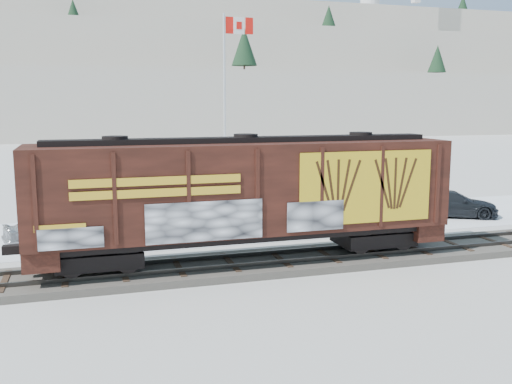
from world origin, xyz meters
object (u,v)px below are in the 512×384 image
object	(u,v)px
flagpole	(227,135)
car_white	(225,215)
car_dark	(451,203)
car_silver	(56,228)
hopper_railcar	(246,192)

from	to	relation	value
flagpole	car_white	world-z (taller)	flagpole
flagpole	car_dark	distance (m)	13.93
car_white	car_silver	bearing A→B (deg)	75.52
flagpole	car_dark	world-z (taller)	flagpole
flagpole	car_silver	xyz separation A→B (m)	(-9.95, -8.02, -3.56)
flagpole	car_white	size ratio (longest dim) A/B	2.46
hopper_railcar	car_silver	size ratio (longest dim) A/B	3.60
hopper_railcar	car_white	size ratio (longest dim) A/B	3.34
hopper_railcar	car_silver	distance (m)	9.67
hopper_railcar	car_dark	size ratio (longest dim) A/B	3.16
flagpole	car_silver	distance (m)	13.26
car_silver	car_white	xyz separation A→B (m)	(7.93, 0.38, 0.03)
flagpole	car_white	bearing A→B (deg)	-104.84
car_silver	car_white	size ratio (longest dim) A/B	0.93
car_silver	car_white	bearing A→B (deg)	-103.40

